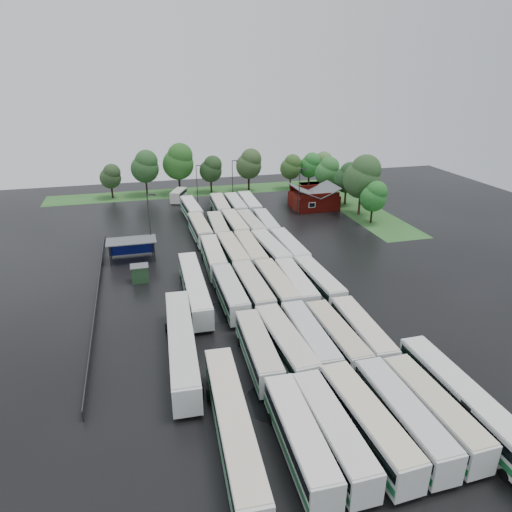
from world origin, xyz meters
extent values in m
plane|color=black|center=(0.00, 0.00, 0.00)|extent=(160.00, 160.00, 0.00)
cube|color=maroon|center=(24.00, 42.80, 1.70)|extent=(10.00, 8.00, 3.40)
cube|color=#4C4F51|center=(21.50, 42.80, 4.30)|extent=(5.07, 8.60, 2.19)
cube|color=#4C4F51|center=(26.50, 42.80, 4.30)|extent=(5.07, 8.60, 2.19)
cube|color=maroon|center=(24.00, 38.80, 3.90)|extent=(9.00, 0.20, 1.20)
cube|color=silver|center=(22.00, 38.75, 2.00)|extent=(1.60, 0.12, 1.20)
cylinder|color=#2D2D30|center=(-20.80, 20.00, 1.70)|extent=(0.16, 0.16, 3.40)
cylinder|color=#2D2D30|center=(-13.60, 20.00, 1.70)|extent=(0.16, 0.16, 3.40)
cylinder|color=#2D2D30|center=(-20.80, 23.20, 1.70)|extent=(0.16, 0.16, 3.40)
cylinder|color=#2D2D30|center=(-13.60, 23.20, 1.70)|extent=(0.16, 0.16, 3.40)
cube|color=#4C4F51|center=(-17.20, 21.60, 3.50)|extent=(8.20, 4.20, 0.15)
cube|color=navy|center=(-17.20, 23.50, 1.60)|extent=(7.60, 0.08, 2.60)
cube|color=#214323|center=(-16.20, 12.60, 1.25)|extent=(2.50, 2.00, 2.50)
cube|color=#4C4F51|center=(-16.20, 12.60, 2.56)|extent=(2.70, 2.20, 0.12)
cube|color=#2D5F25|center=(2.00, 64.80, 0.01)|extent=(80.00, 10.00, 0.01)
cube|color=#2D5F25|center=(34.00, 42.80, 0.01)|extent=(10.00, 50.00, 0.01)
cube|color=#2D2D30|center=(-22.20, 8.00, 0.60)|extent=(0.10, 50.00, 1.20)
cube|color=silver|center=(-4.24, -25.74, 1.96)|extent=(2.96, 12.97, 2.96)
cube|color=black|center=(-4.24, -25.74, 2.56)|extent=(3.02, 12.45, 0.95)
cube|color=#286F3E|center=(-4.24, -25.74, 1.31)|extent=(3.01, 12.71, 0.65)
cube|color=silver|center=(-4.24, -25.74, 3.50)|extent=(2.85, 12.58, 0.13)
cylinder|color=black|center=(-4.24, -29.88, 0.48)|extent=(2.74, 1.03, 1.03)
cylinder|color=black|center=(-4.24, -21.61, 0.48)|extent=(2.74, 1.03, 1.03)
cube|color=silver|center=(-1.35, -25.81, 1.96)|extent=(2.82, 12.90, 2.95)
cube|color=black|center=(-1.35, -25.81, 2.55)|extent=(2.87, 12.38, 0.94)
cube|color=#216B3D|center=(-1.35, -25.81, 1.31)|extent=(2.87, 12.64, 0.65)
cube|color=silver|center=(-1.35, -25.81, 3.49)|extent=(2.70, 12.51, 0.13)
cylinder|color=black|center=(-1.35, -29.93, 0.48)|extent=(2.74, 1.03, 1.03)
cylinder|color=black|center=(-1.35, -21.69, 0.48)|extent=(2.74, 1.03, 1.03)
cube|color=silver|center=(1.95, -25.72, 2.04)|extent=(3.42, 13.53, 3.07)
cube|color=black|center=(1.95, -25.72, 2.66)|extent=(3.47, 13.00, 0.98)
cube|color=#1E7040|center=(1.95, -25.72, 1.36)|extent=(3.47, 13.27, 0.68)
cube|color=beige|center=(1.95, -25.72, 3.63)|extent=(3.29, 13.12, 0.13)
cylinder|color=black|center=(1.95, -30.02, 0.50)|extent=(2.85, 1.07, 1.07)
cylinder|color=black|center=(1.95, -21.43, 0.50)|extent=(2.85, 1.07, 1.07)
cube|color=silver|center=(5.39, -25.72, 2.00)|extent=(2.89, 13.17, 3.01)
cube|color=black|center=(5.39, -25.72, 2.60)|extent=(2.95, 12.65, 0.96)
cube|color=#116C34|center=(5.39, -25.72, 1.34)|extent=(2.94, 12.91, 0.66)
cube|color=silver|center=(5.39, -25.72, 3.56)|extent=(2.78, 12.78, 0.13)
cylinder|color=black|center=(5.39, -29.92, 0.49)|extent=(2.79, 1.05, 1.05)
cylinder|color=black|center=(5.39, -21.51, 0.49)|extent=(2.79, 1.05, 1.05)
cube|color=silver|center=(8.48, -25.72, 1.96)|extent=(3.07, 12.93, 2.95)
cube|color=black|center=(8.48, -25.72, 2.54)|extent=(3.12, 12.42, 0.94)
cube|color=#127632|center=(8.48, -25.72, 1.31)|extent=(3.12, 12.68, 0.65)
cube|color=beige|center=(8.48, -25.72, 3.48)|extent=(2.95, 12.54, 0.13)
cylinder|color=black|center=(8.48, -29.83, 0.48)|extent=(2.73, 1.03, 1.03)
cylinder|color=black|center=(8.48, -21.61, 0.48)|extent=(2.73, 1.03, 1.03)
cube|color=silver|center=(-4.25, -12.55, 1.93)|extent=(3.06, 12.75, 2.90)
cube|color=black|center=(-4.25, -12.55, 2.51)|extent=(3.10, 12.25, 0.93)
cube|color=#247747|center=(-4.25, -12.55, 1.29)|extent=(3.10, 12.50, 0.64)
cube|color=beige|center=(-4.25, -12.55, 3.43)|extent=(2.94, 12.37, 0.13)
cylinder|color=black|center=(-4.25, -16.61, 0.48)|extent=(2.69, 1.01, 1.01)
cylinder|color=black|center=(-4.25, -8.50, 0.48)|extent=(2.69, 1.01, 1.01)
cube|color=silver|center=(-1.14, -12.51, 2.03)|extent=(3.41, 13.44, 3.05)
cube|color=black|center=(-1.14, -12.51, 2.64)|extent=(3.46, 12.91, 0.98)
cube|color=#1D733C|center=(-1.14, -12.51, 1.35)|extent=(3.46, 13.18, 0.67)
cube|color=beige|center=(-1.14, -12.51, 3.61)|extent=(3.28, 13.04, 0.13)
cylinder|color=black|center=(-1.14, -16.77, 0.50)|extent=(2.83, 1.07, 1.07)
cylinder|color=black|center=(-1.14, -8.25, 0.50)|extent=(2.83, 1.07, 1.07)
cube|color=silver|center=(1.86, -12.13, 1.97)|extent=(2.82, 12.96, 2.97)
cube|color=black|center=(1.86, -12.13, 2.56)|extent=(2.88, 12.45, 0.95)
cube|color=#126A31|center=(1.86, -12.13, 1.32)|extent=(2.87, 12.71, 0.65)
cube|color=beige|center=(1.86, -12.13, 3.50)|extent=(2.71, 12.58, 0.13)
cylinder|color=black|center=(1.86, -16.27, 0.49)|extent=(2.75, 1.04, 1.04)
cylinder|color=black|center=(1.86, -7.99, 0.49)|extent=(2.75, 1.04, 1.04)
cube|color=silver|center=(5.01, -12.47, 1.93)|extent=(2.87, 12.72, 2.91)
cube|color=black|center=(5.01, -12.47, 2.51)|extent=(2.93, 12.22, 0.93)
cube|color=#136E33|center=(5.01, -12.47, 1.29)|extent=(2.92, 12.47, 0.64)
cube|color=beige|center=(5.01, -12.47, 3.43)|extent=(2.76, 12.34, 0.13)
cylinder|color=black|center=(5.01, -16.53, 0.48)|extent=(2.69, 1.01, 1.01)
cylinder|color=black|center=(5.01, -8.41, 0.48)|extent=(2.69, 1.01, 1.01)
cube|color=silver|center=(8.24, -12.38, 1.95)|extent=(3.10, 12.89, 2.93)
cube|color=black|center=(8.24, -12.38, 2.53)|extent=(3.14, 12.38, 0.94)
cube|color=#156E37|center=(8.24, -12.38, 1.30)|extent=(3.14, 12.63, 0.65)
cube|color=beige|center=(8.24, -12.38, 3.47)|extent=(2.98, 12.50, 0.13)
cylinder|color=black|center=(8.24, -16.48, 0.48)|extent=(2.72, 1.02, 1.02)
cylinder|color=black|center=(8.24, -8.29, 0.48)|extent=(2.72, 1.02, 1.02)
cube|color=silver|center=(-4.44, 1.42, 1.97)|extent=(2.72, 12.96, 2.97)
cube|color=black|center=(-4.44, 1.42, 2.56)|extent=(2.79, 12.45, 0.95)
cube|color=#24703E|center=(-4.44, 1.42, 1.32)|extent=(2.78, 12.71, 0.65)
cube|color=beige|center=(-4.44, 1.42, 3.51)|extent=(2.62, 12.58, 0.13)
cylinder|color=black|center=(-4.44, -2.73, 0.49)|extent=(2.75, 1.04, 1.04)
cylinder|color=black|center=(-4.44, 5.57, 0.49)|extent=(2.75, 1.04, 1.04)
cube|color=silver|center=(-1.23, 1.55, 2.02)|extent=(2.95, 13.33, 3.05)
cube|color=black|center=(-1.23, 1.55, 2.63)|extent=(3.01, 12.80, 0.97)
cube|color=#197138|center=(-1.23, 1.55, 1.35)|extent=(3.00, 13.06, 0.67)
cube|color=beige|center=(-1.23, 1.55, 3.60)|extent=(2.83, 12.93, 0.13)
cylinder|color=black|center=(-1.23, -2.71, 0.50)|extent=(2.82, 1.06, 1.06)
cylinder|color=black|center=(-1.23, 5.80, 0.50)|extent=(2.82, 1.06, 1.06)
cube|color=silver|center=(2.17, 1.53, 2.01)|extent=(3.01, 13.29, 3.03)
cube|color=black|center=(2.17, 1.53, 2.62)|extent=(3.07, 12.76, 0.97)
cube|color=#1D693B|center=(2.17, 1.53, 1.35)|extent=(3.06, 13.02, 0.67)
cube|color=beige|center=(2.17, 1.53, 3.58)|extent=(2.90, 12.89, 0.13)
cylinder|color=black|center=(2.17, -2.71, 0.50)|extent=(2.81, 1.06, 1.06)
cylinder|color=black|center=(2.17, 5.76, 0.50)|extent=(2.81, 1.06, 1.06)
cube|color=silver|center=(5.02, 1.39, 1.95)|extent=(3.02, 12.87, 2.93)
cube|color=black|center=(5.02, 1.39, 2.53)|extent=(3.07, 12.36, 0.94)
cube|color=#277946|center=(5.02, 1.39, 1.30)|extent=(3.06, 12.62, 0.65)
cube|color=silver|center=(5.02, 1.39, 3.47)|extent=(2.90, 12.49, 0.13)
cylinder|color=black|center=(5.02, -2.71, 0.48)|extent=(2.72, 1.02, 1.02)
cylinder|color=black|center=(5.02, 5.49, 0.48)|extent=(2.72, 1.02, 1.02)
cube|color=silver|center=(8.49, 1.48, 1.96)|extent=(3.13, 12.94, 2.95)
cube|color=black|center=(8.49, 1.48, 2.54)|extent=(3.17, 12.43, 0.94)
cube|color=#1C6A3B|center=(8.49, 1.48, 1.31)|extent=(3.17, 12.69, 0.65)
cube|color=silver|center=(8.49, 1.48, 3.48)|extent=(3.01, 12.56, 0.13)
cylinder|color=black|center=(8.49, -2.63, 0.48)|extent=(2.73, 1.03, 1.03)
cylinder|color=black|center=(8.49, 5.59, 0.48)|extent=(2.73, 1.03, 1.03)
cube|color=silver|center=(-4.46, 14.57, 1.98)|extent=(3.15, 13.09, 2.98)
cube|color=black|center=(-4.46, 14.57, 2.57)|extent=(3.20, 12.57, 0.95)
cube|color=#127935|center=(-4.46, 14.57, 1.32)|extent=(3.19, 12.83, 0.66)
cube|color=beige|center=(-4.46, 14.57, 3.52)|extent=(3.03, 12.70, 0.13)
cylinder|color=black|center=(-4.46, 10.41, 0.49)|extent=(2.76, 1.04, 1.04)
cylinder|color=black|center=(-4.46, 18.73, 0.49)|extent=(2.76, 1.04, 1.04)
cube|color=silver|center=(-1.17, 15.01, 2.01)|extent=(2.96, 13.28, 3.03)
cube|color=black|center=(-1.17, 15.01, 2.62)|extent=(3.02, 12.75, 0.97)
cube|color=#1F6E3D|center=(-1.17, 15.01, 1.35)|extent=(3.01, 13.01, 0.67)
cube|color=beige|center=(-1.17, 15.01, 3.59)|extent=(2.84, 12.88, 0.13)
cylinder|color=black|center=(-1.17, 10.77, 0.50)|extent=(2.81, 1.06, 1.06)
cylinder|color=black|center=(-1.17, 19.24, 0.50)|extent=(2.81, 1.06, 1.06)
cube|color=silver|center=(1.80, 15.01, 2.02)|extent=(2.86, 13.30, 3.04)
cube|color=black|center=(1.80, 15.01, 2.63)|extent=(2.92, 12.77, 0.97)
cube|color=#187536|center=(1.80, 15.01, 1.35)|extent=(2.91, 13.03, 0.67)
cube|color=beige|center=(1.80, 15.01, 3.60)|extent=(2.74, 12.90, 0.13)
cylinder|color=black|center=(1.80, 10.77, 0.50)|extent=(2.82, 1.06, 1.06)
cylinder|color=black|center=(1.80, 19.26, 0.50)|extent=(2.82, 1.06, 1.06)
cube|color=silver|center=(5.18, 14.48, 2.04)|extent=(3.48, 13.54, 3.07)
cube|color=black|center=(5.18, 14.48, 2.66)|extent=(3.52, 13.01, 0.98)
cube|color=#1D793A|center=(5.18, 14.48, 1.36)|extent=(3.52, 13.28, 0.68)
cube|color=silver|center=(5.18, 14.48, 3.63)|extent=(3.35, 13.13, 0.13)
cylinder|color=black|center=(5.18, 10.18, 0.50)|extent=(2.85, 1.07, 1.07)
cylinder|color=black|center=(5.18, 18.77, 0.50)|extent=(2.85, 1.07, 1.07)
cube|color=silver|center=(8.38, 14.51, 2.04)|extent=(2.97, 13.46, 3.08)
cube|color=black|center=(8.38, 14.51, 2.66)|extent=(3.03, 12.92, 0.98)
cube|color=#1B743D|center=(8.38, 14.51, 1.36)|extent=(3.02, 13.19, 0.68)
cube|color=silver|center=(8.38, 14.51, 3.64)|extent=(2.85, 13.05, 0.13)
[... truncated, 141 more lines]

